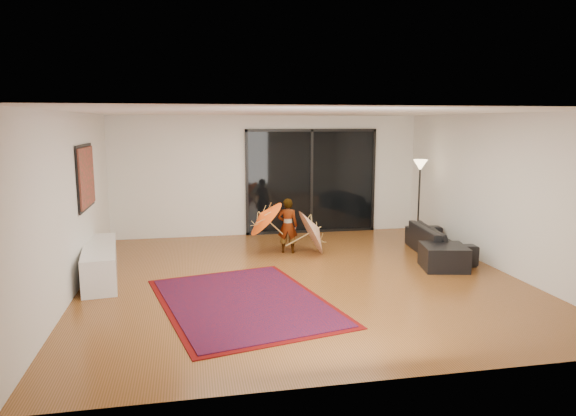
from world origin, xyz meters
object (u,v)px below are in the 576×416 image
object	(u,v)px
sofa	(439,241)
ottoman	(444,257)
child	(288,226)
media_console	(100,263)

from	to	relation	value
sofa	ottoman	xyz separation A→B (m)	(-0.38, -0.92, -0.07)
ottoman	child	world-z (taller)	child
media_console	sofa	bearing A→B (deg)	-3.73
sofa	ottoman	distance (m)	1.00
sofa	child	size ratio (longest dim) A/B	1.75
media_console	child	xyz separation A→B (m)	(3.35, 1.13, 0.26)
media_console	ottoman	distance (m)	5.85
ottoman	sofa	bearing A→B (deg)	67.82
sofa	child	distance (m)	2.96
ottoman	media_console	bearing A→B (deg)	174.93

